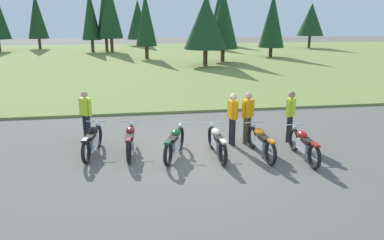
% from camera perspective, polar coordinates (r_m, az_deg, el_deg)
% --- Properties ---
extents(ground_plane, '(140.00, 140.00, 0.00)m').
position_cam_1_polar(ground_plane, '(10.78, 0.50, -5.46)').
color(ground_plane, '#605B54').
extents(grass_moorland, '(80.00, 44.00, 0.10)m').
position_cam_1_polar(grass_moorland, '(37.07, -6.47, 9.62)').
color(grass_moorland, olive).
rests_on(grass_moorland, ground).
extents(forest_treeline, '(47.02, 28.57, 8.68)m').
position_cam_1_polar(forest_treeline, '(44.74, -8.00, 16.07)').
color(forest_treeline, '#47331E').
rests_on(forest_treeline, ground).
extents(motorcycle_black, '(0.62, 2.09, 0.88)m').
position_cam_1_polar(motorcycle_black, '(11.05, -15.47, -3.12)').
color(motorcycle_black, black).
rests_on(motorcycle_black, ground).
extents(motorcycle_maroon, '(0.62, 2.10, 0.88)m').
position_cam_1_polar(motorcycle_maroon, '(10.83, -9.71, -3.14)').
color(motorcycle_maroon, black).
rests_on(motorcycle_maroon, ground).
extents(motorcycle_british_green, '(0.93, 2.00, 0.88)m').
position_cam_1_polar(motorcycle_british_green, '(10.49, -2.76, -3.55)').
color(motorcycle_british_green, black).
rests_on(motorcycle_british_green, ground).
extents(motorcycle_cream, '(0.62, 2.10, 0.88)m').
position_cam_1_polar(motorcycle_cream, '(10.55, 3.97, -3.45)').
color(motorcycle_cream, black).
rests_on(motorcycle_cream, ground).
extents(motorcycle_orange, '(0.62, 2.10, 0.88)m').
position_cam_1_polar(motorcycle_orange, '(10.73, 10.87, -3.38)').
color(motorcycle_orange, black).
rests_on(motorcycle_orange, ground).
extents(motorcycle_red, '(0.62, 2.10, 0.88)m').
position_cam_1_polar(motorcycle_red, '(10.78, 17.24, -3.73)').
color(motorcycle_red, black).
rests_on(motorcycle_red, ground).
extents(rider_near_row_end, '(0.40, 0.45, 1.67)m').
position_cam_1_polar(rider_near_row_end, '(12.09, 15.30, 1.03)').
color(rider_near_row_end, black).
rests_on(rider_near_row_end, ground).
extents(rider_checking_bike, '(0.41, 0.42, 1.67)m').
position_cam_1_polar(rider_checking_bike, '(12.22, -16.45, 1.09)').
color(rider_checking_bike, black).
rests_on(rider_checking_bike, ground).
extents(rider_in_hivis_vest, '(0.47, 0.39, 1.67)m').
position_cam_1_polar(rider_in_hivis_vest, '(11.62, 8.81, 0.82)').
color(rider_in_hivis_vest, '#4C4233').
rests_on(rider_in_hivis_vest, ground).
extents(rider_with_back_turned, '(0.26, 0.55, 1.67)m').
position_cam_1_polar(rider_with_back_turned, '(11.40, 6.43, 0.63)').
color(rider_with_back_turned, black).
rests_on(rider_with_back_turned, ground).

